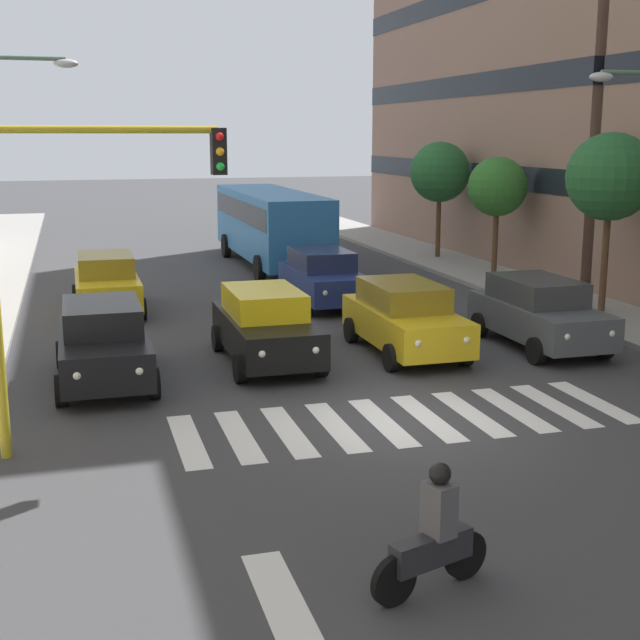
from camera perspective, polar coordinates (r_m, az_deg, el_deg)
name	(u,v)px	position (r m, az deg, el deg)	size (l,w,h in m)	color
ground_plane	(405,420)	(16.29, 5.64, -6.58)	(180.00, 180.00, 0.00)	#38383A
crosswalk_markings	(405,420)	(16.29, 5.64, -6.57)	(8.55, 2.80, 0.01)	silver
lane_arrow_1	(280,597)	(10.45, -2.64, -17.84)	(0.50, 2.20, 0.01)	silver
car_0	(539,312)	(22.14, 14.27, 0.51)	(2.02, 4.44, 1.72)	#474C51
car_1	(405,317)	(20.95, 5.62, 0.18)	(2.02, 4.44, 1.72)	gold
car_2	(266,326)	(20.00, -3.62, -0.37)	(2.02, 4.44, 1.72)	black
car_3	(103,342)	(18.94, -14.14, -1.43)	(2.02, 4.44, 1.72)	black
car_row2_0	(107,283)	(26.51, -13.94, 2.42)	(2.02, 4.44, 1.72)	gold
car_row2_1	(323,277)	(26.79, 0.17, 2.88)	(2.02, 4.44, 1.72)	navy
bus_behind_traffic	(270,220)	(34.61, -3.32, 6.61)	(2.78, 10.50, 3.00)	#286BAD
motorcycle_with_rider	(434,539)	(10.36, 7.53, -14.18)	(1.65, 0.62, 1.57)	black
traffic_light_gantry	(61,234)	(14.44, -16.77, 5.45)	(3.87, 0.36, 5.50)	#AD991E
street_tree_1	(610,177)	(26.11, 18.66, 8.93)	(2.50, 2.50, 5.14)	#513823
street_tree_2	(497,187)	(32.07, 11.65, 8.60)	(2.14, 2.14, 4.29)	#513823
street_tree_3	(440,172)	(36.53, 7.93, 9.65)	(2.48, 2.48, 4.78)	#513823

